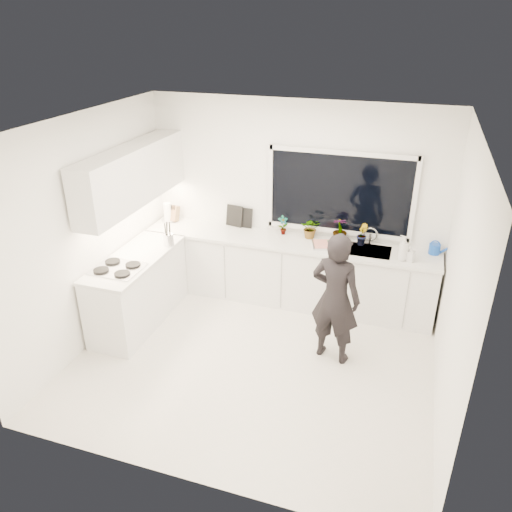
% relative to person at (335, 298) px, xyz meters
% --- Properties ---
extents(floor, '(4.00, 3.50, 0.02)m').
position_rel_person_xyz_m(floor, '(-0.84, -0.36, -0.80)').
color(floor, beige).
rests_on(floor, ground).
extents(wall_back, '(4.00, 0.02, 2.70)m').
position_rel_person_xyz_m(wall_back, '(-0.84, 1.40, 0.56)').
color(wall_back, white).
rests_on(wall_back, ground).
extents(wall_left, '(0.02, 3.50, 2.70)m').
position_rel_person_xyz_m(wall_left, '(-2.85, -0.36, 0.56)').
color(wall_left, white).
rests_on(wall_left, ground).
extents(wall_right, '(0.02, 3.50, 2.70)m').
position_rel_person_xyz_m(wall_right, '(1.17, -0.36, 0.56)').
color(wall_right, white).
rests_on(wall_right, ground).
extents(ceiling, '(4.00, 3.50, 0.02)m').
position_rel_person_xyz_m(ceiling, '(-0.84, -0.36, 1.92)').
color(ceiling, white).
rests_on(ceiling, wall_back).
extents(window, '(1.80, 0.02, 1.00)m').
position_rel_person_xyz_m(window, '(-0.24, 1.36, 0.76)').
color(window, black).
rests_on(window, wall_back).
extents(base_cabinets_back, '(3.92, 0.58, 0.88)m').
position_rel_person_xyz_m(base_cabinets_back, '(-0.84, 1.09, -0.35)').
color(base_cabinets_back, white).
rests_on(base_cabinets_back, floor).
extents(base_cabinets_left, '(0.58, 1.60, 0.88)m').
position_rel_person_xyz_m(base_cabinets_left, '(-2.51, -0.01, -0.35)').
color(base_cabinets_left, white).
rests_on(base_cabinets_left, floor).
extents(countertop_back, '(3.94, 0.62, 0.04)m').
position_rel_person_xyz_m(countertop_back, '(-0.84, 1.08, 0.11)').
color(countertop_back, silver).
rests_on(countertop_back, base_cabinets_back).
extents(countertop_left, '(0.62, 1.60, 0.04)m').
position_rel_person_xyz_m(countertop_left, '(-2.51, -0.01, 0.11)').
color(countertop_left, silver).
rests_on(countertop_left, base_cabinets_left).
extents(upper_cabinets, '(0.34, 2.10, 0.70)m').
position_rel_person_xyz_m(upper_cabinets, '(-2.63, 0.34, 1.06)').
color(upper_cabinets, white).
rests_on(upper_cabinets, wall_left).
extents(sink, '(0.58, 0.42, 0.14)m').
position_rel_person_xyz_m(sink, '(0.21, 1.09, 0.08)').
color(sink, silver).
rests_on(sink, countertop_back).
extents(faucet, '(0.03, 0.03, 0.22)m').
position_rel_person_xyz_m(faucet, '(0.21, 1.29, 0.24)').
color(faucet, silver).
rests_on(faucet, countertop_back).
extents(stovetop, '(0.56, 0.48, 0.03)m').
position_rel_person_xyz_m(stovetop, '(-2.53, -0.36, 0.15)').
color(stovetop, black).
rests_on(stovetop, countertop_left).
extents(person, '(0.64, 0.49, 1.57)m').
position_rel_person_xyz_m(person, '(0.00, 0.00, 0.00)').
color(person, black).
rests_on(person, floor).
extents(pizza_tray, '(0.48, 0.41, 0.03)m').
position_rel_person_xyz_m(pizza_tray, '(-0.29, 1.06, 0.15)').
color(pizza_tray, '#B1B1B5').
rests_on(pizza_tray, countertop_back).
extents(pizza, '(0.43, 0.36, 0.01)m').
position_rel_person_xyz_m(pizza, '(-0.29, 1.06, 0.17)').
color(pizza, '#B52F18').
rests_on(pizza, pizza_tray).
extents(watering_can, '(0.19, 0.19, 0.13)m').
position_rel_person_xyz_m(watering_can, '(1.01, 1.25, 0.20)').
color(watering_can, '#1245B0').
rests_on(watering_can, countertop_back).
extents(paper_towel_roll, '(0.13, 0.13, 0.26)m').
position_rel_person_xyz_m(paper_towel_roll, '(-2.66, 1.19, 0.26)').
color(paper_towel_roll, white).
rests_on(paper_towel_roll, countertop_back).
extents(knife_block, '(0.15, 0.12, 0.22)m').
position_rel_person_xyz_m(knife_block, '(-2.58, 1.23, 0.24)').
color(knife_block, olive).
rests_on(knife_block, countertop_back).
extents(utensil_crock, '(0.14, 0.14, 0.16)m').
position_rel_person_xyz_m(utensil_crock, '(-2.26, 0.44, 0.21)').
color(utensil_crock, silver).
rests_on(utensil_crock, countertop_left).
extents(picture_frame_large, '(0.22, 0.03, 0.28)m').
position_rel_person_xyz_m(picture_frame_large, '(-1.53, 1.33, 0.27)').
color(picture_frame_large, black).
rests_on(picture_frame_large, countertop_back).
extents(picture_frame_small, '(0.25, 0.06, 0.30)m').
position_rel_person_xyz_m(picture_frame_small, '(-1.68, 1.33, 0.28)').
color(picture_frame_small, black).
rests_on(picture_frame_small, countertop_back).
extents(herb_plants, '(1.21, 0.26, 0.33)m').
position_rel_person_xyz_m(herb_plants, '(-0.38, 1.25, 0.28)').
color(herb_plants, '#26662D').
rests_on(herb_plants, countertop_back).
extents(soap_bottles, '(0.23, 0.16, 0.32)m').
position_rel_person_xyz_m(soap_bottles, '(0.67, 0.94, 0.28)').
color(soap_bottles, '#D8BF66').
rests_on(soap_bottles, countertop_back).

